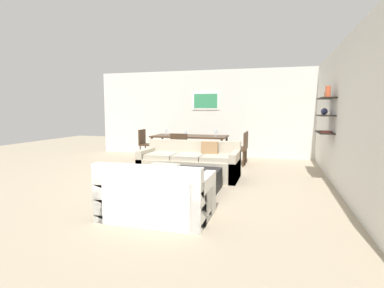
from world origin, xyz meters
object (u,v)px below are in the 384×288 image
Objects in this scene: loveseat_white at (157,196)px; dining_chair_right_near at (241,147)px; dining_chair_foot at (180,148)px; coffee_table at (184,181)px; wine_glass_foot at (186,133)px; decorative_bowl at (186,170)px; sofa_beige at (190,164)px; dining_chair_left_far at (146,142)px; wine_glass_right_far at (217,132)px; wine_glass_left_far at (166,131)px; wine_glass_right_near at (215,132)px; dining_table at (190,138)px; dining_chair_right_far at (242,145)px; apple_on_coffee_table at (171,168)px.

dining_chair_right_near reaches higher than loveseat_white.
coffee_table is at bearing -70.54° from dining_chair_foot.
wine_glass_foot is at bearing 106.15° from coffee_table.
dining_chair_right_near is (0.63, 2.84, 0.09)m from decorative_bowl.
dining_chair_left_far is (-1.99, 2.08, 0.21)m from sofa_beige.
wine_glass_left_far is at bearing 180.00° from wine_glass_right_far.
decorative_bowl is 2.97m from wine_glass_right_near.
coffee_table is at bearing 132.94° from decorative_bowl.
sofa_beige reaches higher than coffee_table.
sofa_beige is 1.13m from coffee_table.
dining_chair_right_far is (1.44, 0.21, -0.18)m from dining_table.
dining_table is (-0.80, 4.37, 0.39)m from loveseat_white.
wine_glass_foot is at bearing 101.41° from loveseat_white.
wine_glass_foot is at bearing -145.33° from wine_glass_right_far.
dining_chair_right_near is at bearing 24.62° from dining_chair_foot.
dining_table is at bearing 100.39° from loveseat_white.
dining_chair_right_near is (0.69, 2.78, 0.31)m from coffee_table.
apple_on_coffee_table is 0.58× the size of wine_glass_right_far.
dining_chair_foot is (-0.55, 1.00, 0.21)m from sofa_beige.
sofa_beige reaches higher than decorative_bowl.
dining_chair_right_far is (0.89, 2.08, 0.21)m from sofa_beige.
coffee_table is 1.41× the size of dining_chair_right_far.
sofa_beige is 2.40× the size of dining_chair_foot.
apple_on_coffee_table is 0.09× the size of dining_chair_foot.
decorative_bowl is 3.17m from dining_table.
loveseat_white is at bearing -78.59° from wine_glass_foot.
wine_glass_right_far is (-0.06, 4.48, 0.56)m from loveseat_white.
dining_chair_left_far reaches higher than loveseat_white.
dining_chair_right_far is at bearing 0.00° from dining_chair_left_far.
sofa_beige is at bearing 100.20° from coffee_table.
sofa_beige is 1.90m from dining_chair_right_near.
sofa_beige is 2.27m from dining_chair_right_far.
wine_glass_right_near is at bearing -8.71° from wine_glass_left_far.
dining_chair_foot is (-1.44, -0.66, 0.00)m from dining_chair_right_near.
coffee_table is 3.17m from wine_glass_right_far.
coffee_table is 0.60× the size of dining_table.
sofa_beige is at bearing -95.67° from wine_glass_right_far.
wine_glass_foot is 1.01× the size of wine_glass_left_far.
wine_glass_right_near reaches higher than wine_glass_foot.
wine_glass_left_far is (-1.55, 4.48, 0.56)m from loveseat_white.
wine_glass_left_far reaches higher than apple_on_coffee_table.
loveseat_white is 17.71× the size of apple_on_coffee_table.
dining_chair_right_far reaches higher than loveseat_white.
coffee_table is 3.63× the size of decorative_bowl.
dining_table is at bearing 106.30° from sofa_beige.
dining_chair_right_far is 2.88m from dining_chair_left_far.
sofa_beige is at bearing 102.49° from decorative_bowl.
sofa_beige is at bearing -73.70° from dining_table.
wine_glass_foot is (-1.44, -0.61, 0.35)m from dining_chair_right_far.
dining_chair_foot is (-1.44, -1.08, 0.00)m from dining_chair_right_far.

